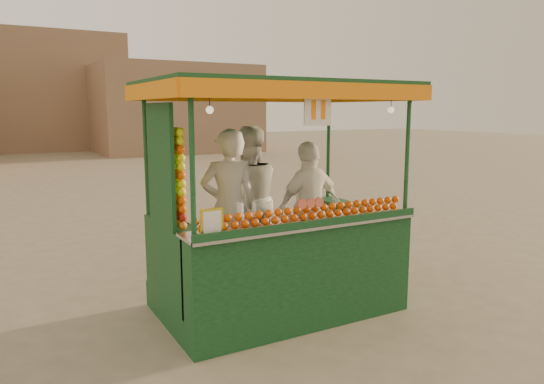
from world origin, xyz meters
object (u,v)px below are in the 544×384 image
juice_cart (275,241)px  vendor_right (309,208)px  vendor_left (229,207)px  vendor_middle (248,199)px

juice_cart → vendor_right: (0.67, 0.29, 0.29)m
vendor_left → vendor_middle: vendor_middle is taller
juice_cart → vendor_middle: (0.02, 0.78, 0.38)m
vendor_right → vendor_left: bearing=-15.2°
juice_cart → vendor_right: size_ratio=1.76×
juice_cart → vendor_left: (-0.41, 0.43, 0.38)m
vendor_middle → vendor_right: size_ratio=1.11×
juice_cart → vendor_middle: size_ratio=1.59×
vendor_middle → vendor_right: vendor_middle is taller
vendor_middle → vendor_right: (0.65, -0.50, -0.09)m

